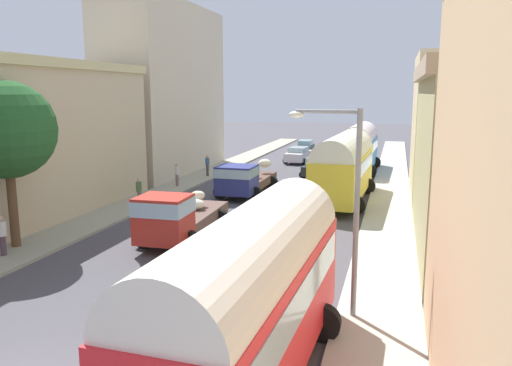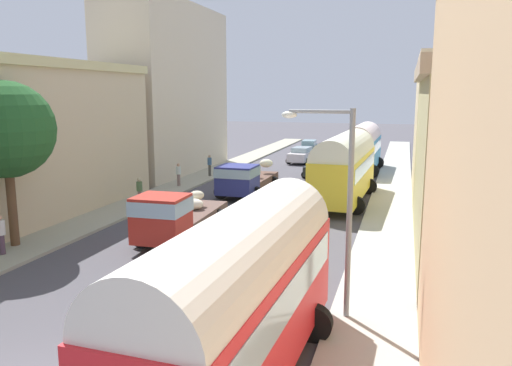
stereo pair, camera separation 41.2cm
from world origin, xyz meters
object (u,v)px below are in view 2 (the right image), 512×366
at_px(parked_bus_1, 345,165).
at_px(pedestrian_4, 210,164).
at_px(parked_bus_2, 363,146).
at_px(pedestrian_2, 179,174).
at_px(cargo_truck_0, 175,216).
at_px(car_3, 320,167).
at_px(car_0, 302,155).
at_px(cargo_truck_1, 245,178).
at_px(car_1, 309,147).
at_px(pedestrian_0, 1,234).
at_px(parked_bus_0, 240,291).
at_px(car_2, 207,270).
at_px(car_4, 344,152).
at_px(streetlamp_near, 339,194).
at_px(pedestrian_1, 140,191).

bearing_deg(parked_bus_1, pedestrian_4, 151.76).
relative_size(parked_bus_2, pedestrian_2, 4.86).
xyz_separation_m(cargo_truck_0, car_3, (3.28, 19.44, -0.44)).
xyz_separation_m(parked_bus_2, car_0, (-6.00, 4.27, -1.46)).
bearing_deg(cargo_truck_1, car_1, 90.31).
bearing_deg(pedestrian_4, cargo_truck_1, -51.48).
bearing_deg(parked_bus_2, car_3, -131.00).
height_order(pedestrian_0, pedestrian_4, pedestrian_4).
bearing_deg(parked_bus_2, pedestrian_0, -114.14).
bearing_deg(parked_bus_1, pedestrian_0, -129.43).
bearing_deg(parked_bus_1, car_0, 109.79).
bearing_deg(pedestrian_2, parked_bus_0, -61.71).
bearing_deg(pedestrian_4, pedestrian_0, -92.25).
relative_size(cargo_truck_0, car_2, 1.80).
height_order(parked_bus_1, car_1, parked_bus_1).
relative_size(car_1, pedestrian_2, 2.53).
xyz_separation_m(car_3, car_4, (0.50, 11.31, -0.00)).
relative_size(cargo_truck_1, car_1, 1.57).
bearing_deg(parked_bus_0, car_4, 93.58).
distance_m(pedestrian_0, pedestrian_2, 15.95).
bearing_deg(car_3, car_2, -89.37).
distance_m(car_2, streetlamp_near, 5.31).
distance_m(car_4, streetlamp_near, 36.84).
height_order(cargo_truck_0, car_1, cargo_truck_0).
xyz_separation_m(parked_bus_0, car_0, (-6.07, 36.99, -1.54)).
relative_size(parked_bus_0, parked_bus_1, 0.88).
relative_size(parked_bus_2, car_3, 2.10).
distance_m(parked_bus_1, cargo_truck_1, 6.43).
bearing_deg(pedestrian_1, parked_bus_1, 24.42).
distance_m(pedestrian_1, pedestrian_4, 11.02).
bearing_deg(car_1, cargo_truck_0, -89.55).
distance_m(cargo_truck_0, car_3, 19.72).
bearing_deg(car_1, pedestrian_4, -105.39).
distance_m(parked_bus_0, pedestrian_4, 28.78).
distance_m(car_0, pedestrian_1, 22.16).
height_order(car_2, pedestrian_0, pedestrian_0).
height_order(pedestrian_2, pedestrian_4, pedestrian_4).
bearing_deg(car_3, pedestrian_4, -160.89).
bearing_deg(pedestrian_1, parked_bus_2, 57.22).
bearing_deg(parked_bus_2, streetlamp_near, -86.68).
height_order(parked_bus_2, cargo_truck_0, parked_bus_2).
bearing_deg(car_2, car_1, 95.63).
bearing_deg(parked_bus_1, cargo_truck_1, -179.42).
distance_m(parked_bus_2, car_2, 28.05).
relative_size(car_3, pedestrian_0, 2.27).
height_order(parked_bus_0, cargo_truck_0, parked_bus_0).
bearing_deg(pedestrian_0, car_3, 68.86).
distance_m(car_1, car_2, 38.84).
bearing_deg(car_2, streetlamp_near, -9.34).
relative_size(car_0, pedestrian_4, 2.46).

